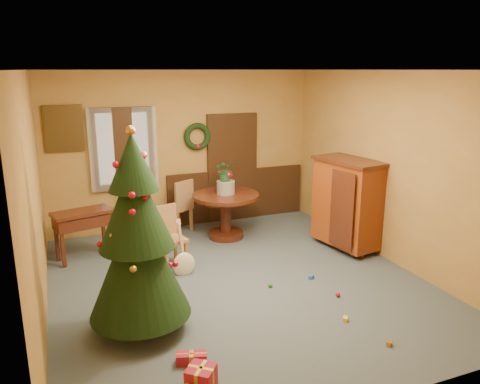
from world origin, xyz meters
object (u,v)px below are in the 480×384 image
chair_near (168,234)px  sideboard (347,201)px  dining_table (226,207)px  writing_desk (83,223)px  christmas_tree (137,238)px

chair_near → sideboard: size_ratio=0.62×
dining_table → writing_desk: (-2.40, -0.08, 0.03)m
dining_table → chair_near: 1.49m
dining_table → chair_near: size_ratio=1.25×
chair_near → sideboard: 2.95m
chair_near → christmas_tree: 1.93m
christmas_tree → sideboard: christmas_tree is taller
christmas_tree → dining_table: bearing=52.2°
writing_desk → sideboard: bearing=-15.6°
writing_desk → sideboard: (4.08, -1.14, 0.22)m
dining_table → writing_desk: 2.41m
christmas_tree → sideboard: 3.86m
christmas_tree → sideboard: size_ratio=1.55×
dining_table → chair_near: chair_near is taller
dining_table → writing_desk: dining_table is taller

